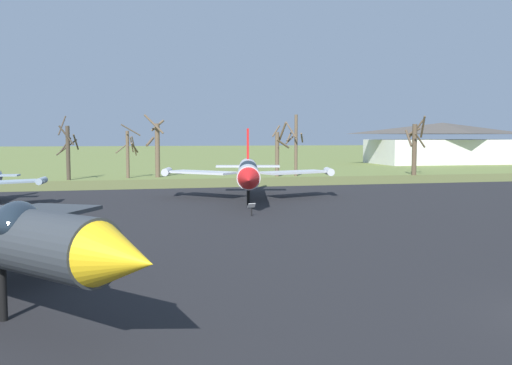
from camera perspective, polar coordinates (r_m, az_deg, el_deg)
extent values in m
cube|color=black|center=(31.47, 10.12, -4.65)|extent=(86.41, 53.72, 0.05)
cube|color=#626735|center=(62.78, -1.93, 0.01)|extent=(146.41, 12.00, 0.06)
cylinder|color=silver|center=(44.75, -0.79, 1.07)|extent=(4.53, 13.86, 1.60)
cone|color=red|center=(36.75, -0.74, 0.30)|extent=(1.91, 2.46, 1.47)
cylinder|color=black|center=(51.98, -0.82, 1.56)|extent=(1.28, 1.10, 1.12)
ellipsoid|color=#19232D|center=(41.82, -0.77, 1.42)|extent=(1.22, 2.30, 1.15)
cube|color=silver|center=(46.39, -5.42, 1.02)|extent=(5.88, 5.89, 0.15)
cube|color=silver|center=(46.42, 3.83, 1.04)|extent=(6.36, 4.32, 0.15)
cylinder|color=silver|center=(47.64, -8.87, 1.08)|extent=(1.13, 2.62, 0.60)
cylinder|color=silver|center=(47.69, 7.26, 1.11)|extent=(1.13, 2.62, 0.60)
cube|color=red|center=(50.98, -0.82, 3.90)|extent=(0.56, 1.75, 2.66)
cube|color=silver|center=(50.93, -2.58, 1.63)|extent=(2.76, 1.99, 0.15)
cube|color=silver|center=(50.94, 0.95, 1.63)|extent=(2.76, 1.99, 0.15)
cylinder|color=black|center=(41.84, -0.77, -1.30)|extent=(0.21, 0.21, 1.49)
cylinder|color=black|center=(47.90, -0.80, -0.55)|extent=(0.21, 0.21, 1.49)
cylinder|color=black|center=(36.05, -0.45, -2.99)|extent=(0.08, 0.08, 0.57)
cube|color=white|center=(35.99, -0.45, -2.30)|extent=(0.47, 0.31, 0.30)
cone|color=yellow|center=(12.93, -12.99, -7.43)|extent=(2.33, 2.36, 1.53)
ellipsoid|color=#19232D|center=(16.13, -22.65, -3.64)|extent=(1.15, 2.16, 1.08)
cube|color=#33383D|center=(22.17, -21.69, -2.97)|extent=(5.07, 5.98, 0.15)
cylinder|color=black|center=(17.23, -23.89, -10.16)|extent=(0.22, 0.22, 1.55)
cube|color=#8EA3B2|center=(45.07, -23.07, 0.09)|extent=(4.43, 3.65, 0.12)
cylinder|color=#8EA3B2|center=(45.15, -20.55, 0.17)|extent=(0.65, 2.14, 0.49)
cube|color=#8EA3B2|center=(49.37, -23.53, 0.66)|extent=(1.85, 1.36, 0.12)
cylinder|color=#42382D|center=(69.97, -18.20, 2.81)|extent=(0.47, 0.47, 6.28)
cylinder|color=#42382D|center=(71.11, -18.33, 3.35)|extent=(2.42, 0.66, 1.94)
cylinder|color=#42382D|center=(70.36, -18.75, 5.39)|extent=(0.93, 1.44, 2.28)
cylinder|color=#42382D|center=(70.49, -18.40, 3.61)|extent=(1.27, 0.77, 1.65)
cylinder|color=#42382D|center=(69.70, -17.50, 3.87)|extent=(0.56, 1.98, 1.85)
cylinder|color=#42382D|center=(69.17, -18.36, 4.48)|extent=(1.74, 0.35, 2.28)
cylinder|color=brown|center=(71.26, -12.66, 2.74)|extent=(0.41, 0.41, 5.74)
cylinder|color=brown|center=(72.01, -13.18, 3.36)|extent=(1.69, 1.42, 1.32)
cylinder|color=brown|center=(70.89, -12.00, 3.41)|extent=(0.98, 1.82, 1.28)
cylinder|color=brown|center=(71.07, -12.27, 3.70)|extent=(0.53, 1.16, 1.88)
cylinder|color=brown|center=(70.99, -12.05, 3.58)|extent=(0.71, 1.69, 2.40)
cylinder|color=brown|center=(70.13, -12.36, 5.13)|extent=(2.34, 0.96, 1.41)
cylinder|color=brown|center=(71.96, -9.78, 3.16)|extent=(0.59, 0.59, 6.65)
cylinder|color=brown|center=(72.70, -9.77, 5.62)|extent=(1.73, 0.54, 1.51)
cylinder|color=brown|center=(72.33, -10.50, 4.02)|extent=(1.24, 2.00, 1.21)
cylinder|color=brown|center=(70.85, -10.13, 5.74)|extent=(2.41, 1.20, 2.41)
cylinder|color=brown|center=(72.50, 2.12, 2.83)|extent=(0.51, 0.51, 5.61)
cylinder|color=brown|center=(72.88, 2.65, 5.07)|extent=(0.75, 1.79, 2.39)
cylinder|color=brown|center=(72.91, 2.01, 5.14)|extent=(1.10, 0.26, 1.52)
cylinder|color=brown|center=(71.73, 2.69, 3.88)|extent=(2.02, 1.23, 1.23)
cylinder|color=brown|center=(73.43, 4.00, 3.71)|extent=(0.41, 0.41, 7.83)
cylinder|color=brown|center=(74.09, 3.54, 4.43)|extent=(1.82, 0.96, 1.52)
cylinder|color=brown|center=(72.80, 3.48, 5.28)|extent=(1.02, 1.85, 2.08)
cylinder|color=brown|center=(73.33, 4.59, 4.47)|extent=(0.85, 1.56, 1.25)
cylinder|color=brown|center=(73.72, 3.37, 4.67)|extent=(1.31, 1.62, 1.50)
cylinder|color=brown|center=(76.86, 15.48, 3.15)|extent=(0.62, 0.62, 6.65)
cylinder|color=brown|center=(77.05, 16.27, 5.34)|extent=(0.93, 2.20, 2.80)
cylinder|color=brown|center=(76.48, 14.96, 4.29)|extent=(0.38, 1.89, 2.21)
cylinder|color=brown|center=(77.65, 15.42, 4.90)|extent=(1.75, 0.83, 1.13)
cylinder|color=brown|center=(76.25, 16.02, 4.05)|extent=(1.93, 0.88, 1.92)
cylinder|color=brown|center=(77.76, 15.66, 5.18)|extent=(1.74, 1.52, 2.54)
cube|color=silver|center=(113.15, 18.03, 2.95)|extent=(26.16, 14.67, 4.48)
pyramid|color=#4C4742|center=(113.12, 18.08, 5.15)|extent=(27.47, 15.41, 2.10)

